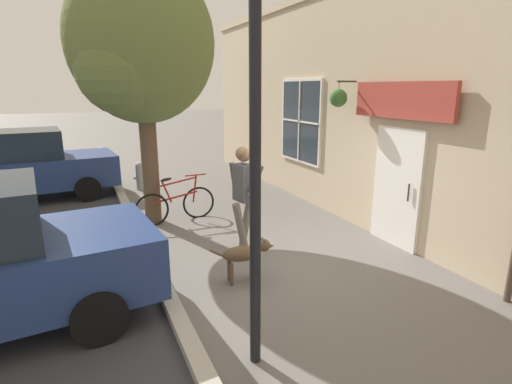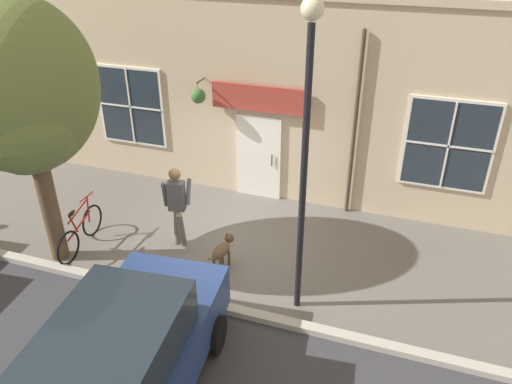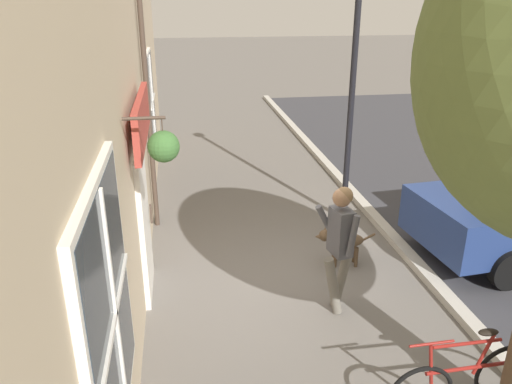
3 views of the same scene
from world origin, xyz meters
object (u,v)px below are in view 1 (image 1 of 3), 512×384
street_tree_by_curb (138,48)px  fire_hydrant (140,176)px  street_lamp (255,8)px  dog_on_leash (245,254)px  parked_car_nearest_curb (20,166)px  pedestrian_walking (243,187)px  leaning_bicycle (176,204)px

street_tree_by_curb → fire_hydrant: bearing=-94.6°
street_lamp → fire_hydrant: bearing=-90.0°
dog_on_leash → street_tree_by_curb: street_tree_by_curb is taller
dog_on_leash → parked_car_nearest_curb: (3.41, -6.27, 0.45)m
pedestrian_walking → dog_on_leash: size_ratio=1.87×
parked_car_nearest_curb → street_lamp: 8.79m
street_lamp → fire_hydrant: street_lamp is taller
parked_car_nearest_curb → street_lamp: street_lamp is taller
fire_hydrant → dog_on_leash: bearing=95.4°
parked_car_nearest_curb → fire_hydrant: (-2.82, 0.09, -0.48)m
parked_car_nearest_curb → fire_hydrant: 2.87m
dog_on_leash → street_lamp: (0.59, 1.67, 2.97)m
pedestrian_walking → street_lamp: (1.04, 2.84, 2.30)m
street_tree_by_curb → leaning_bicycle: (-0.52, 0.17, -3.10)m
parked_car_nearest_curb → street_lamp: (-2.82, 7.94, 2.52)m
pedestrian_walking → parked_car_nearest_curb: pedestrian_walking is taller
pedestrian_walking → leaning_bicycle: (0.75, -1.92, -0.72)m
parked_car_nearest_curb → street_lamp: size_ratio=0.84×
pedestrian_walking → dog_on_leash: 1.42m
pedestrian_walking → leaning_bicycle: pedestrian_walking is taller
street_tree_by_curb → dog_on_leash: bearing=104.1°
dog_on_leash → street_lamp: bearing=70.5°
pedestrian_walking → dog_on_leash: bearing=68.9°
leaning_bicycle → fire_hydrant: (0.29, -3.09, 0.02)m
street_tree_by_curb → parked_car_nearest_curb: 4.74m
pedestrian_walking → dog_on_leash: (0.45, 1.17, -0.68)m
pedestrian_walking → street_lamp: 3.80m
pedestrian_walking → fire_hydrant: 5.17m
street_lamp → fire_hydrant: size_ratio=6.83×
leaning_bicycle → street_lamp: street_lamp is taller
leaning_bicycle → fire_hydrant: 3.11m
dog_on_leash → pedestrian_walking: bearing=-111.1°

